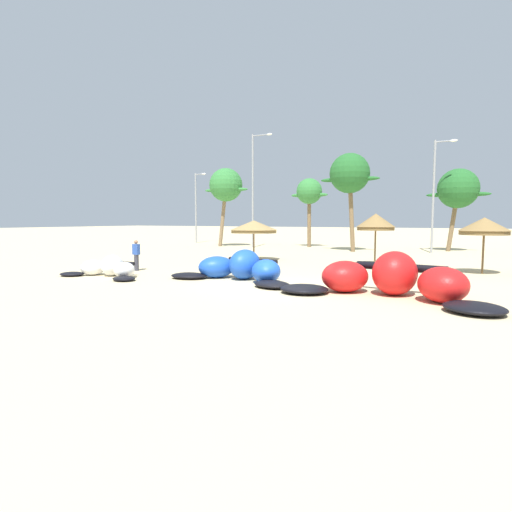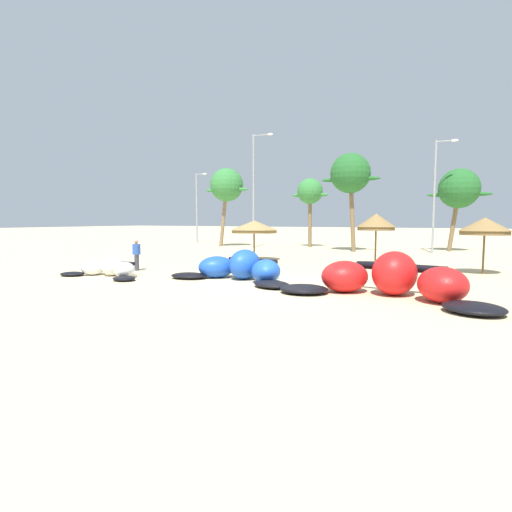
{
  "view_description": "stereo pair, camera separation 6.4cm",
  "coord_description": "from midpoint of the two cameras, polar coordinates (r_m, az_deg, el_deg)",
  "views": [
    {
      "loc": [
        6.75,
        -15.06,
        2.68
      ],
      "look_at": [
        -2.08,
        2.0,
        1.0
      ],
      "focal_mm": 29.14,
      "sensor_mm": 36.0,
      "label": 1
    },
    {
      "loc": [
        6.81,
        -15.03,
        2.68
      ],
      "look_at": [
        -2.08,
        2.0,
        1.0
      ],
      "focal_mm": 29.14,
      "sensor_mm": 36.0,
      "label": 2
    }
  ],
  "objects": [
    {
      "name": "beach_umbrella_near_palms",
      "position": [
        23.29,
        28.78,
        3.62
      ],
      "size": [
        2.37,
        2.37,
        2.8
      ],
      "color": "brown",
      "rests_on": "ground"
    },
    {
      "name": "lamppost_west_center",
      "position": [
        40.25,
        -0.3,
        9.69
      ],
      "size": [
        2.13,
        0.24,
        10.76
      ],
      "color": "gray",
      "rests_on": "ground"
    },
    {
      "name": "kite_left_of_center",
      "position": [
        15.18,
        17.9,
        -3.11
      ],
      "size": [
        7.67,
        4.05,
        1.57
      ],
      "color": "black",
      "rests_on": "ground"
    },
    {
      "name": "beach_umbrella_middle",
      "position": [
        25.53,
        16.05,
        4.52
      ],
      "size": [
        2.25,
        2.25,
        3.05
      ],
      "color": "brown",
      "rests_on": "ground"
    },
    {
      "name": "kite_far_left",
      "position": [
        20.85,
        -19.69,
        -1.62
      ],
      "size": [
        4.75,
        2.15,
        1.0
      ],
      "color": "black",
      "rests_on": "ground"
    },
    {
      "name": "palm_leftmost",
      "position": [
        41.97,
        -4.21,
        9.61
      ],
      "size": [
        4.95,
        3.3,
        7.79
      ],
      "color": "#7F6647",
      "rests_on": "ground"
    },
    {
      "name": "lamppost_east_center",
      "position": [
        36.6,
        23.36,
        8.27
      ],
      "size": [
        1.7,
        0.24,
        9.0
      ],
      "color": "gray",
      "rests_on": "ground"
    },
    {
      "name": "palm_left",
      "position": [
        41.44,
        7.27,
        8.64
      ],
      "size": [
        3.77,
        2.51,
        6.73
      ],
      "color": "brown",
      "rests_on": "ground"
    },
    {
      "name": "beach_umbrella_near_van",
      "position": [
        27.34,
        -0.37,
        4.05
      ],
      "size": [
        3.12,
        3.12,
        2.64
      ],
      "color": "brown",
      "rests_on": "ground"
    },
    {
      "name": "palm_center_left",
      "position": [
        39.08,
        25.95,
        8.24
      ],
      "size": [
        4.98,
        3.32,
        6.95
      ],
      "color": "brown",
      "rests_on": "ground"
    },
    {
      "name": "lamppost_west",
      "position": [
        48.9,
        -8.19,
        7.1
      ],
      "size": [
        1.53,
        0.24,
        8.04
      ],
      "color": "gray",
      "rests_on": "ground"
    },
    {
      "name": "kite_left",
      "position": [
        18.43,
        -2.25,
        -1.74
      ],
      "size": [
        6.44,
        3.38,
        1.36
      ],
      "color": "black",
      "rests_on": "ground"
    },
    {
      "name": "person_near_kites",
      "position": [
        22.75,
        -16.19,
        0.11
      ],
      "size": [
        0.36,
        0.24,
        1.62
      ],
      "color": "#383842",
      "rests_on": "ground"
    },
    {
      "name": "palm_left_of_gap",
      "position": [
        36.17,
        12.69,
        10.89
      ],
      "size": [
        5.0,
        3.33,
        8.22
      ],
      "color": "brown",
      "rests_on": "ground"
    },
    {
      "name": "ground_plane",
      "position": [
        16.72,
        3.09,
        -4.23
      ],
      "size": [
        260.0,
        260.0,
        0.0
      ],
      "primitive_type": "plane",
      "color": "beige"
    }
  ]
}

